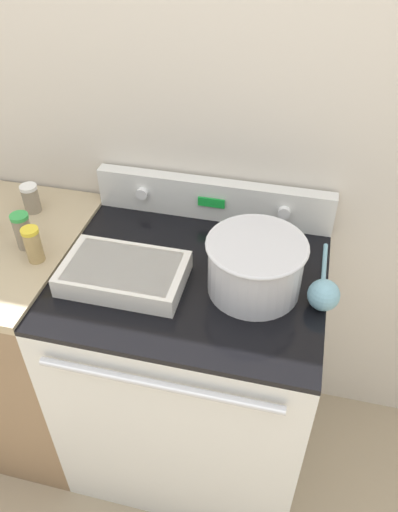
% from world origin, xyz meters
% --- Properties ---
extents(kitchen_wall, '(8.00, 0.05, 2.50)m').
position_xyz_m(kitchen_wall, '(0.00, 0.69, 1.25)').
color(kitchen_wall, beige).
rests_on(kitchen_wall, ground_plane).
extents(stove_range, '(0.80, 0.69, 0.91)m').
position_xyz_m(stove_range, '(0.00, 0.33, 0.45)').
color(stove_range, silver).
rests_on(stove_range, ground_plane).
extents(control_panel, '(0.80, 0.07, 0.14)m').
position_xyz_m(control_panel, '(0.00, 0.63, 0.98)').
color(control_panel, silver).
rests_on(control_panel, stove_range).
extents(side_counter, '(0.56, 0.66, 0.92)m').
position_xyz_m(side_counter, '(-0.68, 0.33, 0.46)').
color(side_counter, '#896B4C').
rests_on(side_counter, ground_plane).
extents(mixing_bowl, '(0.28, 0.28, 0.17)m').
position_xyz_m(mixing_bowl, '(0.19, 0.31, 1.00)').
color(mixing_bowl, silver).
rests_on(mixing_bowl, stove_range).
extents(casserole_dish, '(0.35, 0.22, 0.06)m').
position_xyz_m(casserole_dish, '(-0.18, 0.25, 0.94)').
color(casserole_dish, silver).
rests_on(casserole_dish, stove_range).
extents(ladle, '(0.09, 0.32, 0.09)m').
position_xyz_m(ladle, '(0.38, 0.29, 0.95)').
color(ladle, '#7AB2C6').
rests_on(ladle, stove_range).
extents(spice_jar_yellow_cap, '(0.05, 0.05, 0.12)m').
position_xyz_m(spice_jar_yellow_cap, '(-0.47, 0.27, 0.98)').
color(spice_jar_yellow_cap, tan).
rests_on(spice_jar_yellow_cap, side_counter).
extents(spice_jar_green_cap, '(0.06, 0.06, 0.12)m').
position_xyz_m(spice_jar_green_cap, '(-0.53, 0.32, 0.98)').
color(spice_jar_green_cap, gray).
rests_on(spice_jar_green_cap, side_counter).
extents(spice_jar_white_cap, '(0.06, 0.06, 0.10)m').
position_xyz_m(spice_jar_white_cap, '(-0.60, 0.51, 0.97)').
color(spice_jar_white_cap, gray).
rests_on(spice_jar_white_cap, side_counter).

